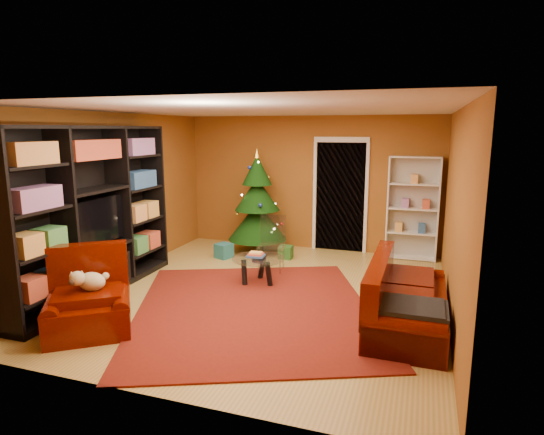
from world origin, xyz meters
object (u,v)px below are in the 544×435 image
(christmas_tree, at_px, (257,202))
(armchair, at_px, (88,299))
(rug, at_px, (253,309))
(coffee_table, at_px, (258,271))
(sofa, at_px, (408,294))
(gift_box_teal, at_px, (224,251))
(gift_box_green, at_px, (286,252))
(acrylic_chair, at_px, (271,247))
(dog, at_px, (92,282))
(white_bookshelf, at_px, (413,209))
(media_unit, at_px, (93,212))

(christmas_tree, bearing_deg, armchair, -99.15)
(rug, bearing_deg, coffee_table, 106.59)
(sofa, bearing_deg, christmas_tree, 48.12)
(gift_box_teal, xyz_separation_m, gift_box_green, (1.10, 0.32, -0.02))
(rug, bearing_deg, gift_box_green, 96.92)
(gift_box_green, relative_size, acrylic_chair, 0.28)
(rug, relative_size, gift_box_green, 14.88)
(rug, bearing_deg, dog, -144.40)
(gift_box_green, height_order, white_bookshelf, white_bookshelf)
(armchair, relative_size, dog, 2.51)
(dog, bearing_deg, media_unit, 91.54)
(gift_box_green, distance_m, armchair, 3.89)
(rug, distance_m, dog, 2.04)
(gift_box_teal, distance_m, white_bookshelf, 3.52)
(gift_box_green, height_order, dog, dog)
(media_unit, relative_size, coffee_table, 3.85)
(armchair, relative_size, coffee_table, 1.24)
(media_unit, relative_size, white_bookshelf, 1.62)
(media_unit, height_order, acrylic_chair, media_unit)
(gift_box_green, bearing_deg, christmas_tree, 155.35)
(media_unit, height_order, sofa, media_unit)
(media_unit, relative_size, armchair, 3.10)
(christmas_tree, xyz_separation_m, gift_box_green, (0.67, -0.31, -0.85))
(gift_box_green, bearing_deg, media_unit, -128.41)
(armchair, height_order, dog, armchair)
(media_unit, xyz_separation_m, coffee_table, (2.06, 1.12, -0.98))
(rug, relative_size, sofa, 1.83)
(gift_box_green, relative_size, dog, 0.59)
(coffee_table, bearing_deg, gift_box_green, 90.24)
(dog, height_order, coffee_table, dog)
(rug, relative_size, media_unit, 1.13)
(christmas_tree, height_order, armchair, christmas_tree)
(sofa, xyz_separation_m, coffee_table, (-2.23, 0.87, -0.20))
(gift_box_green, xyz_separation_m, coffee_table, (0.01, -1.47, 0.09))
(dog, bearing_deg, rug, -0.33)
(christmas_tree, distance_m, gift_box_green, 1.13)
(gift_box_teal, bearing_deg, armchair, -93.57)
(christmas_tree, relative_size, white_bookshelf, 1.04)
(armchair, height_order, coffee_table, armchair)
(gift_box_green, bearing_deg, dog, -109.87)
(gift_box_teal, relative_size, armchair, 0.27)
(rug, height_order, gift_box_green, gift_box_green)
(coffee_table, bearing_deg, white_bookshelf, 45.46)
(christmas_tree, relative_size, armchair, 2.00)
(gift_box_green, bearing_deg, armchair, -109.67)
(acrylic_chair, bearing_deg, gift_box_teal, 146.28)
(rug, xyz_separation_m, coffee_table, (-0.29, 0.98, 0.20))
(rug, xyz_separation_m, gift_box_green, (-0.30, 2.45, 0.11))
(dog, bearing_deg, sofa, -16.52)
(armchair, distance_m, dog, 0.20)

